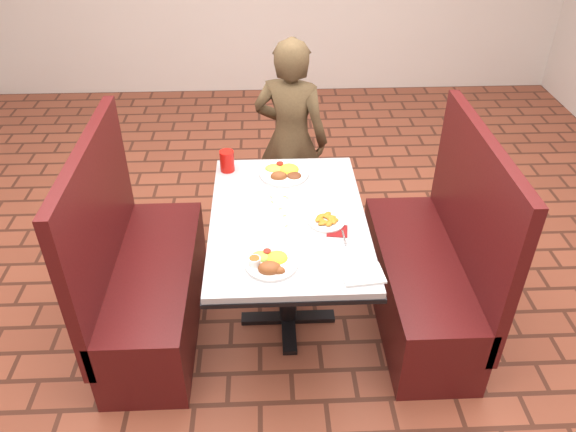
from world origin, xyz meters
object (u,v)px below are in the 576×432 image
object	(u,v)px
far_dinner_plate	(284,171)
red_tumbler	(227,161)
booth_bench_right	(429,273)
booth_bench_left	(144,282)
near_dinner_plate	(270,261)
dining_table	(288,231)
diner_person	(291,140)
plantain_plate	(326,221)

from	to	relation	value
far_dinner_plate	red_tumbler	world-z (taller)	red_tumbler
booth_bench_right	far_dinner_plate	size ratio (longest dim) A/B	4.28
booth_bench_left	red_tumbler	bearing A→B (deg)	45.87
red_tumbler	booth_bench_right	bearing A→B (deg)	-23.02
near_dinner_plate	dining_table	bearing A→B (deg)	75.90
booth_bench_right	near_dinner_plate	size ratio (longest dim) A/B	4.92
booth_bench_left	far_dinner_plate	distance (m)	1.00
dining_table	diner_person	bearing A→B (deg)	86.38
dining_table	booth_bench_right	xyz separation A→B (m)	(0.80, 0.00, -0.32)
booth_bench_right	far_dinner_plate	xyz separation A→B (m)	(-0.80, 0.42, 0.45)
booth_bench_right	red_tumbler	distance (m)	1.32
dining_table	far_dinner_plate	bearing A→B (deg)	90.73
booth_bench_right	near_dinner_plate	bearing A→B (deg)	-156.45
diner_person	near_dinner_plate	bearing A→B (deg)	101.85
far_dinner_plate	plantain_plate	size ratio (longest dim) A/B	1.51
booth_bench_left	diner_person	world-z (taller)	diner_person
booth_bench_right	diner_person	distance (m)	1.27
plantain_plate	near_dinner_plate	bearing A→B (deg)	-131.98
near_dinner_plate	red_tumbler	bearing A→B (deg)	105.04
far_dinner_plate	red_tumbler	xyz separation A→B (m)	(-0.33, 0.06, 0.04)
near_dinner_plate	far_dinner_plate	distance (m)	0.81
dining_table	far_dinner_plate	xyz separation A→B (m)	(-0.01, 0.42, 0.12)
booth_bench_right	plantain_plate	distance (m)	0.75
dining_table	far_dinner_plate	size ratio (longest dim) A/B	4.32
near_dinner_plate	plantain_plate	world-z (taller)	near_dinner_plate
red_tumbler	diner_person	bearing A→B (deg)	51.16
near_dinner_plate	far_dinner_plate	world-z (taller)	near_dinner_plate
diner_person	red_tumbler	distance (m)	0.64
plantain_plate	red_tumbler	xyz separation A→B (m)	(-0.52, 0.55, 0.05)
dining_table	near_dinner_plate	distance (m)	0.42
far_dinner_plate	booth_bench_right	bearing A→B (deg)	-27.40
dining_table	booth_bench_left	distance (m)	0.86
dining_table	near_dinner_plate	world-z (taller)	near_dinner_plate
far_dinner_plate	plantain_plate	world-z (taller)	far_dinner_plate
booth_bench_right	red_tumbler	size ratio (longest dim) A/B	9.63
dining_table	diner_person	xyz separation A→B (m)	(0.06, 0.97, 0.03)
booth_bench_right	far_dinner_plate	distance (m)	1.01
dining_table	far_dinner_plate	distance (m)	0.43
booth_bench_right	red_tumbler	world-z (taller)	booth_bench_right
near_dinner_plate	diner_person	bearing A→B (deg)	83.31
diner_person	far_dinner_plate	distance (m)	0.56
far_dinner_plate	red_tumbler	size ratio (longest dim) A/B	2.25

